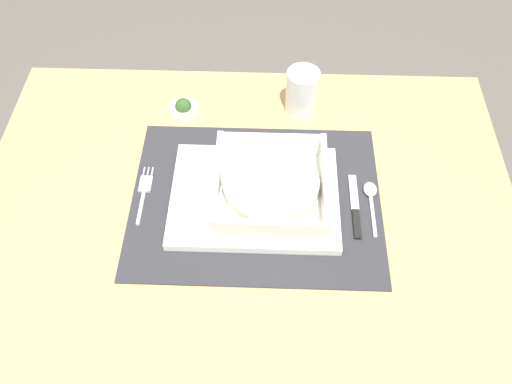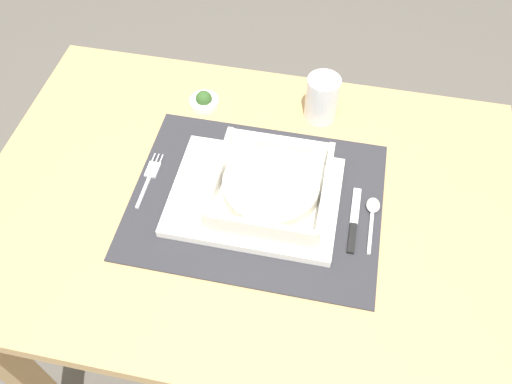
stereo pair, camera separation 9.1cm
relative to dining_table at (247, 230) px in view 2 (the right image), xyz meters
The scene contains 10 objects.
ground_plane 0.61m from the dining_table, ahead, with size 6.00×6.00×0.00m, color #59544C.
dining_table is the anchor object (origin of this frame).
placemat 0.11m from the dining_table, 12.69° to the right, with size 0.44×0.34×0.00m, color #2D2D33.
serving_plate 0.12m from the dining_table, 15.18° to the left, with size 0.29×0.22×0.02m, color white.
porridge_bowl 0.15m from the dining_table, ahead, with size 0.19×0.19×0.06m.
fork 0.21m from the dining_table, behind, with size 0.02×0.13×0.00m.
spoon 0.25m from the dining_table, ahead, with size 0.02×0.11×0.01m.
butter_knife 0.22m from the dining_table, ahead, with size 0.01×0.13×0.01m.
drinking_glass 0.29m from the dining_table, 66.41° to the left, with size 0.06×0.06×0.09m.
condiment_saucer 0.28m from the dining_table, 122.02° to the left, with size 0.06×0.06×0.03m.
Camera 2 is at (0.13, -0.53, 1.48)m, focal length 37.00 mm.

